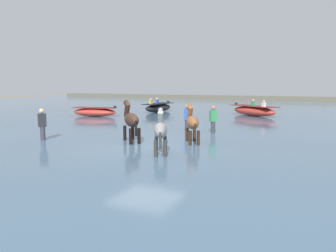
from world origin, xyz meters
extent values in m
plane|color=#84755B|center=(0.00, 0.00, 0.00)|extent=(120.00, 120.00, 0.00)
cube|color=slate|center=(0.00, 10.00, 0.16)|extent=(90.00, 90.00, 0.32)
ellipsoid|color=gray|center=(1.30, -1.31, 1.10)|extent=(0.96, 1.32, 0.50)
cylinder|color=#31312F|center=(0.96, -0.99, 0.43)|extent=(0.12, 0.12, 0.85)
cylinder|color=#31312F|center=(1.23, -0.85, 0.43)|extent=(0.12, 0.12, 0.85)
cylinder|color=#31312F|center=(1.36, -1.78, 0.43)|extent=(0.12, 0.12, 0.85)
cylinder|color=#31312F|center=(1.63, -1.64, 0.43)|extent=(0.12, 0.12, 0.85)
cylinder|color=gray|center=(1.00, -0.73, 1.42)|extent=(0.39, 0.50, 0.58)
ellipsoid|color=gray|center=(0.94, -0.61, 1.69)|extent=(0.36, 0.47, 0.22)
cylinder|color=#31312F|center=(1.57, -1.85, 0.87)|extent=(0.08, 0.08, 0.54)
ellipsoid|color=#382319|center=(-0.76, 0.14, 1.21)|extent=(1.33, 1.28, 0.55)
cylinder|color=black|center=(-1.23, 0.35, 0.47)|extent=(0.13, 0.13, 0.93)
cylinder|color=black|center=(-1.00, 0.59, 0.47)|extent=(0.13, 0.13, 0.93)
cylinder|color=black|center=(-0.52, -0.31, 0.47)|extent=(0.13, 0.13, 0.93)
cylinder|color=black|center=(-0.30, -0.06, 0.47)|extent=(0.13, 0.13, 0.93)
cylinder|color=#382319|center=(-1.29, 0.64, 1.56)|extent=(0.52, 0.50, 0.63)
ellipsoid|color=#382319|center=(-1.39, 0.73, 1.85)|extent=(0.48, 0.47, 0.24)
cylinder|color=black|center=(-0.28, -0.30, 0.96)|extent=(0.09, 0.09, 0.59)
ellipsoid|color=brown|center=(1.49, 1.00, 1.13)|extent=(1.04, 1.33, 0.52)
cylinder|color=black|center=(1.13, 1.31, 0.44)|extent=(0.12, 0.12, 0.87)
cylinder|color=black|center=(1.40, 1.47, 0.44)|extent=(0.12, 0.12, 0.87)
cylinder|color=black|center=(1.59, 0.53, 0.44)|extent=(0.12, 0.12, 0.87)
cylinder|color=black|center=(1.86, 0.69, 0.44)|extent=(0.12, 0.12, 0.87)
cylinder|color=brown|center=(1.15, 1.58, 1.46)|extent=(0.42, 0.51, 0.59)
ellipsoid|color=brown|center=(1.08, 1.69, 1.73)|extent=(0.38, 0.47, 0.22)
cylinder|color=black|center=(1.81, 0.47, 0.89)|extent=(0.08, 0.08, 0.55)
ellipsoid|color=#BC382D|center=(1.31, 13.58, 0.67)|extent=(4.10, 3.45, 0.70)
cube|color=maroon|center=(1.31, 13.58, 1.04)|extent=(3.94, 3.31, 0.04)
cube|color=black|center=(-0.30, 14.74, 1.11)|extent=(0.19, 0.20, 0.18)
cube|color=white|center=(2.16, 12.78, 1.21)|extent=(0.32, 0.30, 0.30)
sphere|color=tan|center=(2.16, 12.78, 1.45)|extent=(0.18, 0.18, 0.18)
cube|color=#388E51|center=(1.26, 13.51, 1.21)|extent=(0.32, 0.30, 0.30)
sphere|color=tan|center=(1.26, 13.51, 1.45)|extent=(0.18, 0.18, 0.18)
ellipsoid|color=#BC382D|center=(-9.00, 8.00, 0.63)|extent=(3.43, 1.89, 0.61)
cube|color=maroon|center=(-9.00, 8.00, 0.95)|extent=(3.30, 1.82, 0.04)
cube|color=black|center=(-7.48, 8.39, 1.02)|extent=(0.16, 0.19, 0.18)
ellipsoid|color=black|center=(-6.71, 13.60, 0.66)|extent=(1.24, 3.86, 0.68)
cube|color=black|center=(-6.71, 13.60, 1.02)|extent=(1.19, 3.71, 0.04)
cube|color=black|center=(-6.70, 15.45, 1.09)|extent=(0.16, 0.12, 0.18)
cube|color=gold|center=(-6.84, 12.52, 1.19)|extent=(0.18, 0.26, 0.30)
sphere|color=tan|center=(-6.84, 12.52, 1.43)|extent=(0.18, 0.18, 0.18)
cube|color=#3356A8|center=(-6.84, 13.60, 1.19)|extent=(0.18, 0.26, 0.30)
sphere|color=beige|center=(-6.84, 13.60, 1.43)|extent=(0.18, 0.18, 0.18)
cylinder|color=#383842|center=(-4.30, -1.09, 0.44)|extent=(0.20, 0.20, 0.88)
cube|color=#232328|center=(-4.30, -1.09, 1.15)|extent=(0.37, 0.37, 0.54)
sphere|color=beige|center=(-4.30, -1.09, 1.53)|extent=(0.20, 0.20, 0.20)
cylinder|color=#383842|center=(-0.02, 4.02, 0.44)|extent=(0.20, 0.20, 0.88)
cube|color=#3356A8|center=(-0.02, 4.02, 1.15)|extent=(0.21, 0.32, 0.54)
sphere|color=#A37556|center=(-0.02, 4.02, 1.53)|extent=(0.20, 0.20, 0.20)
cylinder|color=#383842|center=(1.39, 3.85, 0.44)|extent=(0.20, 0.20, 0.88)
cube|color=#388E51|center=(1.39, 3.85, 1.15)|extent=(0.36, 0.37, 0.54)
sphere|color=#A37556|center=(1.39, 3.85, 1.53)|extent=(0.20, 0.20, 0.20)
cube|color=#605B4C|center=(0.00, 38.89, 0.49)|extent=(80.00, 2.40, 0.97)
camera|label=1|loc=(6.11, -10.51, 2.57)|focal=34.29mm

